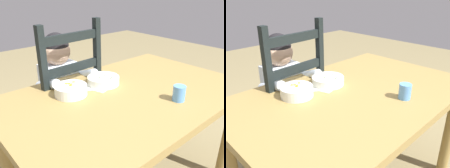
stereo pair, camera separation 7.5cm
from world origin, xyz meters
The scene contains 8 objects.
dining_table centered at (0.00, 0.00, 0.60)m, with size 1.31×0.84×0.70m.
dining_chair centered at (-0.13, 0.47, 0.48)m, with size 0.45×0.45×1.05m.
child_figure centered at (-0.14, 0.46, 0.64)m, with size 0.32×0.31×0.97m.
bowl_of_peas centered at (-0.03, 0.17, 0.73)m, with size 0.18×0.18×0.05m.
bowl_of_carrots centered at (-0.25, 0.17, 0.73)m, with size 0.17×0.17×0.06m.
spoon centered at (-0.18, 0.18, 0.71)m, with size 0.13×0.09×0.01m.
drinking_cup centered at (0.12, -0.23, 0.74)m, with size 0.06×0.06×0.08m, color #5C9CE4.
paper_napkin centered at (-0.06, 0.17, 0.70)m, with size 0.16×0.14×0.00m, color white.
Camera 1 is at (-0.82, -0.80, 1.24)m, focal length 37.99 mm.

